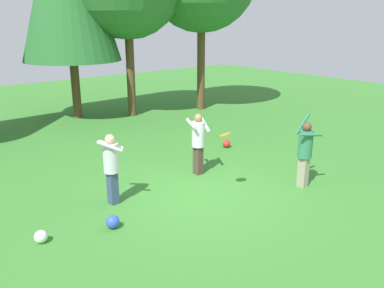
% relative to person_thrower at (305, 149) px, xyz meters
% --- Properties ---
extents(ground_plane, '(40.00, 40.00, 0.00)m').
position_rel_person_thrower_xyz_m(ground_plane, '(-2.23, 1.25, -0.98)').
color(ground_plane, '#387A2D').
extents(person_thrower, '(0.62, 0.63, 1.82)m').
position_rel_person_thrower_xyz_m(person_thrower, '(0.00, 0.00, 0.00)').
color(person_thrower, gray).
rests_on(person_thrower, ground_plane).
extents(person_catcher, '(0.72, 0.70, 1.62)m').
position_rel_person_thrower_xyz_m(person_catcher, '(-4.10, 2.14, -0.02)').
color(person_catcher, '#38476B').
rests_on(person_catcher, ground_plane).
extents(person_bystander, '(0.63, 0.69, 1.65)m').
position_rel_person_thrower_xyz_m(person_bystander, '(-1.44, 2.31, -0.01)').
color(person_bystander, '#4C382D').
rests_on(person_bystander, ground_plane).
extents(frisbee, '(0.33, 0.32, 0.12)m').
position_rel_person_thrower_xyz_m(frisbee, '(-1.94, 0.81, 0.54)').
color(frisbee, orange).
extents(ball_red, '(0.26, 0.26, 0.26)m').
position_rel_person_thrower_xyz_m(ball_red, '(0.77, 3.50, -0.85)').
color(ball_red, red).
rests_on(ball_red, ground_plane).
extents(ball_white, '(0.25, 0.25, 0.25)m').
position_rel_person_thrower_xyz_m(ball_white, '(-5.98, 1.50, -0.86)').
color(ball_white, white).
rests_on(ball_white, ground_plane).
extents(ball_blue, '(0.28, 0.28, 0.28)m').
position_rel_person_thrower_xyz_m(ball_blue, '(-4.68, 1.14, -0.84)').
color(ball_blue, blue).
rests_on(ball_blue, ground_plane).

